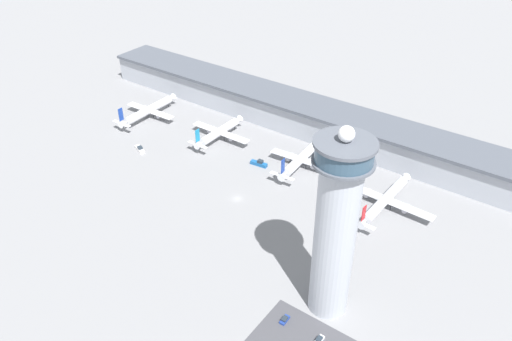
# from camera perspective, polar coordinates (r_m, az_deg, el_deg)

# --- Properties ---
(ground_plane) EXTENTS (1000.00, 1000.00, 0.00)m
(ground_plane) POSITION_cam_1_polar(r_m,az_deg,el_deg) (216.59, -2.18, -3.21)
(ground_plane) COLOR gray
(terminal_building) EXTENTS (278.64, 25.00, 16.08)m
(terminal_building) POSITION_cam_1_polar(r_m,az_deg,el_deg) (262.22, 7.19, 5.73)
(terminal_building) COLOR #A3A8B2
(terminal_building) RESTS_ON ground
(control_tower) EXTENTS (17.63, 17.63, 67.86)m
(control_tower) POSITION_cam_1_polar(r_m,az_deg,el_deg) (150.83, 9.11, -6.39)
(control_tower) COLOR #ADB2BC
(control_tower) RESTS_ON ground
(airplane_gate_alpha) EXTENTS (32.28, 41.51, 13.69)m
(airplane_gate_alpha) POSITION_cam_1_polar(r_m,az_deg,el_deg) (284.55, -12.16, 6.75)
(airplane_gate_alpha) COLOR white
(airplane_gate_alpha) RESTS_ON ground
(airplane_gate_bravo) EXTENTS (34.51, 35.29, 13.34)m
(airplane_gate_bravo) POSITION_cam_1_polar(r_m,az_deg,el_deg) (257.19, -4.19, 4.42)
(airplane_gate_bravo) COLOR white
(airplane_gate_bravo) RESTS_ON ground
(airplane_gate_charlie) EXTENTS (31.69, 36.74, 13.62)m
(airplane_gate_charlie) POSITION_cam_1_polar(r_m,az_deg,el_deg) (235.06, 5.11, 1.29)
(airplane_gate_charlie) COLOR silver
(airplane_gate_charlie) RESTS_ON ground
(airplane_gate_delta) EXTENTS (42.01, 42.78, 13.01)m
(airplane_gate_delta) POSITION_cam_1_polar(r_m,az_deg,el_deg) (215.41, 14.55, -3.24)
(airplane_gate_delta) COLOR silver
(airplane_gate_delta) RESTS_ON ground
(service_truck_catering) EXTENTS (8.57, 3.10, 3.16)m
(service_truck_catering) POSITION_cam_1_polar(r_m,az_deg,el_deg) (237.36, 0.35, 0.81)
(service_truck_catering) COLOR black
(service_truck_catering) RESTS_ON ground
(service_truck_fuel) EXTENTS (8.09, 5.30, 2.69)m
(service_truck_fuel) POSITION_cam_1_polar(r_m,az_deg,el_deg) (255.55, -13.14, 2.40)
(service_truck_fuel) COLOR black
(service_truck_fuel) RESTS_ON ground
(car_white_wagon) EXTENTS (1.98, 4.10, 1.43)m
(car_white_wagon) POSITION_cam_1_polar(r_m,az_deg,el_deg) (168.29, 3.29, -16.65)
(car_white_wagon) COLOR black
(car_white_wagon) RESTS_ON ground
(car_blue_compact) EXTENTS (1.85, 4.12, 1.58)m
(car_blue_compact) POSITION_cam_1_polar(r_m,az_deg,el_deg) (164.24, 7.24, -18.66)
(car_blue_compact) COLOR black
(car_blue_compact) RESTS_ON ground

